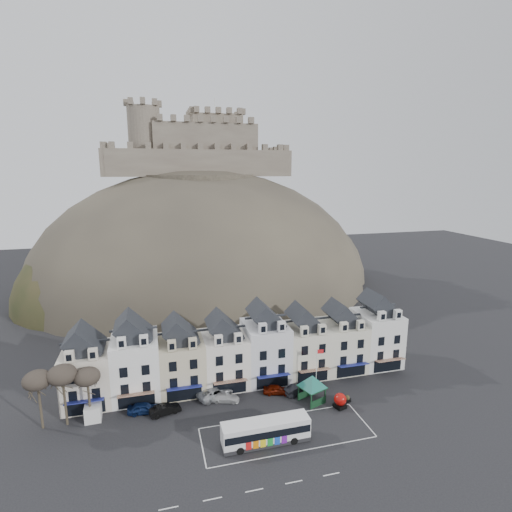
{
  "coord_description": "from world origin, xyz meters",
  "views": [
    {
      "loc": [
        -13.7,
        -42.3,
        33.5
      ],
      "look_at": [
        3.95,
        24.0,
        18.82
      ],
      "focal_mm": 28.0,
      "sensor_mm": 36.0,
      "label": 1
    }
  ],
  "objects_px": {
    "bus_shelter": "(312,381)",
    "white_van": "(94,407)",
    "red_buoy": "(340,400)",
    "flagpole": "(317,367)",
    "car_maroon": "(276,390)",
    "car_navy": "(144,408)",
    "bus": "(266,430)",
    "car_silver": "(215,392)",
    "car_white": "(225,398)",
    "car_charcoal": "(299,389)",
    "car_black": "(165,409)"
  },
  "relations": [
    {
      "from": "car_white",
      "to": "car_charcoal",
      "type": "xyz_separation_m",
      "value": [
        11.33,
        -0.93,
        0.16
      ]
    },
    {
      "from": "car_white",
      "to": "car_black",
      "type": "bearing_deg",
      "value": 112.98
    },
    {
      "from": "bus_shelter",
      "to": "red_buoy",
      "type": "distance_m",
      "value": 4.69
    },
    {
      "from": "car_white",
      "to": "red_buoy",
      "type": "bearing_deg",
      "value": -93.41
    },
    {
      "from": "flagpole",
      "to": "car_black",
      "type": "relative_size",
      "value": 1.66
    },
    {
      "from": "bus_shelter",
      "to": "red_buoy",
      "type": "bearing_deg",
      "value": -56.06
    },
    {
      "from": "bus_shelter",
      "to": "car_charcoal",
      "type": "xyz_separation_m",
      "value": [
        -1.04,
        2.45,
        -2.53
      ]
    },
    {
      "from": "red_buoy",
      "to": "car_navy",
      "type": "xyz_separation_m",
      "value": [
        -27.33,
        5.91,
        -0.36
      ]
    },
    {
      "from": "bus_shelter",
      "to": "flagpole",
      "type": "height_order",
      "value": "flagpole"
    },
    {
      "from": "flagpole",
      "to": "car_black",
      "type": "xyz_separation_m",
      "value": [
        -22.82,
        0.13,
        -3.42
      ]
    },
    {
      "from": "bus",
      "to": "bus_shelter",
      "type": "height_order",
      "value": "bus_shelter"
    },
    {
      "from": "bus_shelter",
      "to": "car_black",
      "type": "bearing_deg",
      "value": 153.34
    },
    {
      "from": "bus",
      "to": "car_maroon",
      "type": "bearing_deg",
      "value": 65.21
    },
    {
      "from": "car_white",
      "to": "car_silver",
      "type": "bearing_deg",
      "value": 54.27
    },
    {
      "from": "bus_shelter",
      "to": "car_silver",
      "type": "xyz_separation_m",
      "value": [
        -13.57,
        4.95,
        -2.51
      ]
    },
    {
      "from": "bus_shelter",
      "to": "white_van",
      "type": "xyz_separation_m",
      "value": [
        -30.73,
        4.95,
        -2.19
      ]
    },
    {
      "from": "bus_shelter",
      "to": "car_navy",
      "type": "distance_m",
      "value": 24.35
    },
    {
      "from": "red_buoy",
      "to": "car_white",
      "type": "xyz_separation_m",
      "value": [
        -15.73,
        5.82,
        -0.52
      ]
    },
    {
      "from": "red_buoy",
      "to": "flagpole",
      "type": "height_order",
      "value": "flagpole"
    },
    {
      "from": "red_buoy",
      "to": "car_white",
      "type": "relative_size",
      "value": 0.53
    },
    {
      "from": "bus_shelter",
      "to": "white_van",
      "type": "bearing_deg",
      "value": 150.82
    },
    {
      "from": "car_navy",
      "to": "car_silver",
      "type": "xyz_separation_m",
      "value": [
        10.4,
        1.48,
        0.02
      ]
    },
    {
      "from": "red_buoy",
      "to": "flagpole",
      "type": "relative_size",
      "value": 0.31
    },
    {
      "from": "red_buoy",
      "to": "car_maroon",
      "type": "distance_m",
      "value": 9.71
    },
    {
      "from": "car_white",
      "to": "car_maroon",
      "type": "xyz_separation_m",
      "value": [
        7.99,
        0.02,
        0.08
      ]
    },
    {
      "from": "car_maroon",
      "to": "car_charcoal",
      "type": "distance_m",
      "value": 3.47
    },
    {
      "from": "bus",
      "to": "car_navy",
      "type": "distance_m",
      "value": 18.19
    },
    {
      "from": "flagpole",
      "to": "car_charcoal",
      "type": "relative_size",
      "value": 1.55
    },
    {
      "from": "flagpole",
      "to": "white_van",
      "type": "height_order",
      "value": "flagpole"
    },
    {
      "from": "flagpole",
      "to": "car_silver",
      "type": "distance_m",
      "value": 15.89
    },
    {
      "from": "flagpole",
      "to": "car_black",
      "type": "bearing_deg",
      "value": 179.66
    },
    {
      "from": "white_van",
      "to": "car_black",
      "type": "relative_size",
      "value": 1.13
    },
    {
      "from": "car_navy",
      "to": "red_buoy",
      "type": "bearing_deg",
      "value": -96.53
    },
    {
      "from": "car_navy",
      "to": "car_white",
      "type": "distance_m",
      "value": 11.6
    },
    {
      "from": "car_maroon",
      "to": "car_navy",
      "type": "bearing_deg",
      "value": 105.9
    },
    {
      "from": "red_buoy",
      "to": "bus_shelter",
      "type": "bearing_deg",
      "value": 143.98
    },
    {
      "from": "red_buoy",
      "to": "flagpole",
      "type": "distance_m",
      "value": 5.86
    },
    {
      "from": "bus_shelter",
      "to": "flagpole",
      "type": "distance_m",
      "value": 3.01
    },
    {
      "from": "bus_shelter",
      "to": "flagpole",
      "type": "relative_size",
      "value": 0.87
    },
    {
      "from": "red_buoy",
      "to": "car_maroon",
      "type": "height_order",
      "value": "red_buoy"
    },
    {
      "from": "red_buoy",
      "to": "car_navy",
      "type": "relative_size",
      "value": 0.49
    },
    {
      "from": "red_buoy",
      "to": "flagpole",
      "type": "bearing_deg",
      "value": 108.83
    },
    {
      "from": "car_maroon",
      "to": "flagpole",
      "type": "bearing_deg",
      "value": -83.99
    },
    {
      "from": "car_black",
      "to": "car_charcoal",
      "type": "relative_size",
      "value": 0.93
    },
    {
      "from": "car_silver",
      "to": "car_white",
      "type": "bearing_deg",
      "value": -166.59
    },
    {
      "from": "bus_shelter",
      "to": "car_white",
      "type": "distance_m",
      "value": 13.1
    },
    {
      "from": "bus",
      "to": "car_maroon",
      "type": "xyz_separation_m",
      "value": [
        4.76,
        10.41,
        -1.04
      ]
    },
    {
      "from": "car_black",
      "to": "bus",
      "type": "bearing_deg",
      "value": -142.71
    },
    {
      "from": "car_silver",
      "to": "car_white",
      "type": "xyz_separation_m",
      "value": [
        1.2,
        -1.57,
        -0.18
      ]
    },
    {
      "from": "flagpole",
      "to": "car_navy",
      "type": "bearing_deg",
      "value": 177.43
    }
  ]
}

